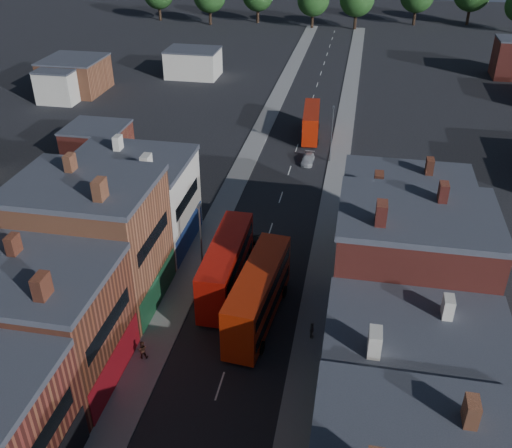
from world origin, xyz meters
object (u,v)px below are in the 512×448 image
at_px(car_2, 253,245).
at_px(car_3, 308,159).
at_px(bus_0, 226,265).
at_px(bus_1, 258,294).
at_px(ped_3, 312,330).
at_px(bus_2, 311,122).
at_px(ped_1, 142,350).

distance_m(car_2, car_3, 23.52).
xyz_separation_m(bus_0, bus_1, (3.80, -3.88, 0.05)).
xyz_separation_m(bus_0, ped_3, (8.77, -5.42, -1.94)).
height_order(bus_0, bus_2, bus_0).
xyz_separation_m(bus_1, ped_1, (-8.48, -6.57, -1.95)).
bearing_deg(ped_3, car_3, 16.44).
relative_size(bus_1, car_2, 3.33).
bearing_deg(bus_2, bus_0, -99.38).
bearing_deg(car_2, bus_2, 85.90).
relative_size(car_2, ped_1, 2.28).
xyz_separation_m(ped_1, ped_3, (13.44, 5.02, -0.05)).
bearing_deg(ped_3, ped_1, 120.18).
bearing_deg(car_2, ped_1, -107.36).
bearing_deg(ped_1, bus_1, -157.01).
distance_m(bus_0, car_2, 7.87).
distance_m(bus_2, ped_3, 46.41).
bearing_deg(bus_1, car_2, 108.76).
bearing_deg(bus_0, bus_2, 84.67).
bearing_deg(bus_2, bus_1, -94.04).
xyz_separation_m(bus_0, ped_1, (-4.67, -10.45, -1.89)).
xyz_separation_m(car_3, ped_3, (4.28, -36.13, 0.34)).
xyz_separation_m(car_2, ped_1, (-5.78, -17.88, 0.43)).
distance_m(bus_2, car_2, 33.42).
distance_m(bus_1, ped_1, 10.90).
height_order(bus_0, ped_1, bus_0).
bearing_deg(bus_2, car_2, -98.68).
bearing_deg(bus_0, car_3, 81.69).
height_order(bus_1, car_3, bus_1).
bearing_deg(bus_2, ped_1, -103.45).
bearing_deg(ped_1, ped_3, -174.31).
relative_size(bus_1, ped_3, 8.03).
bearing_deg(ped_3, bus_0, 67.97).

